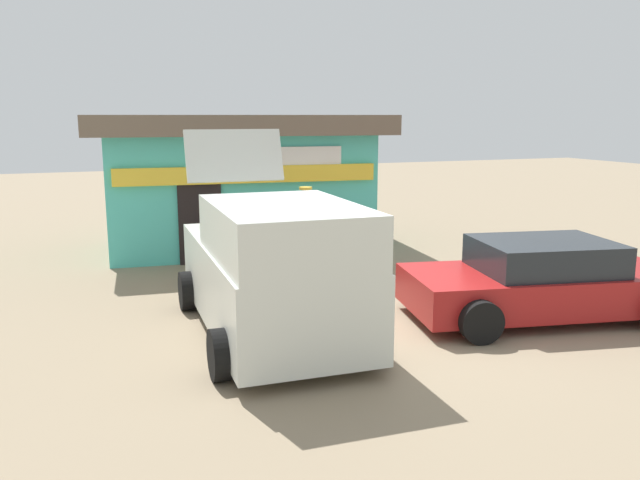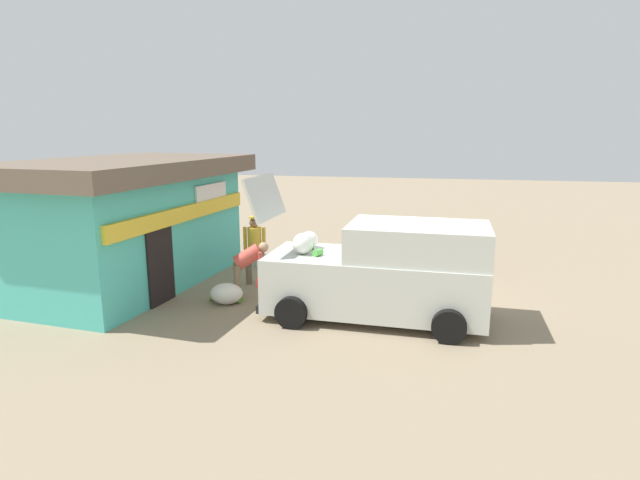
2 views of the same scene
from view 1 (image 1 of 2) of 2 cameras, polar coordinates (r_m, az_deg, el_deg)
name	(u,v)px [view 1 (image 1 of 2)]	position (r m, az deg, el deg)	size (l,w,h in m)	color
ground_plane	(402,320)	(10.04, 7.33, -7.08)	(60.00, 60.00, 0.00)	gray
storefront_bar	(238,179)	(15.29, -7.26, 5.38)	(6.94, 4.45, 3.11)	#4CC6B7
delivery_van	(273,269)	(9.04, -4.20, -2.60)	(2.36, 4.79, 2.86)	silver
parked_sedan	(542,281)	(10.55, 19.12, -3.46)	(4.45, 2.77, 1.22)	maroon
vendor_standing	(306,224)	(12.68, -1.27, 1.44)	(0.36, 0.57, 1.73)	#726047
customer_bending	(253,238)	(12.18, -5.96, 0.22)	(0.69, 0.83, 1.32)	#726047
unloaded_banana_pile	(228,267)	(12.54, -8.15, -2.37)	(0.69, 0.88, 0.47)	silver
paint_bucket	(373,254)	(13.89, 4.73, -1.20)	(0.29, 0.29, 0.35)	silver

